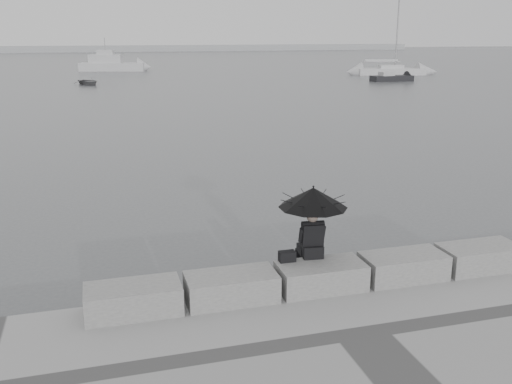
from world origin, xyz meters
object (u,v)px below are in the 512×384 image
object	(u,v)px
seated_person	(313,205)
small_motorboat	(392,78)
sailboat_right	(391,71)
dinghy	(88,82)
motor_cruiser	(113,64)

from	to	relation	value
seated_person	small_motorboat	size ratio (longest dim) A/B	0.30
sailboat_right	dinghy	xyz separation A→B (m)	(-36.22, -4.25, -0.24)
seated_person	dinghy	xyz separation A→B (m)	(-4.04, 51.22, -1.75)
small_motorboat	dinghy	world-z (taller)	small_motorboat
sailboat_right	motor_cruiser	distance (m)	37.09
seated_person	sailboat_right	bearing A→B (deg)	66.96
motor_cruiser	seated_person	bearing A→B (deg)	-76.58
seated_person	small_motorboat	xyz separation A→B (m)	(27.54, 46.77, -1.71)
sailboat_right	dinghy	bearing A→B (deg)	-160.46
motor_cruiser	dinghy	bearing A→B (deg)	-85.94
seated_person	small_motorboat	bearing A→B (deg)	66.59
sailboat_right	small_motorboat	xyz separation A→B (m)	(-4.64, -8.70, -0.20)
sailboat_right	small_motorboat	world-z (taller)	sailboat_right
dinghy	small_motorboat	bearing A→B (deg)	-34.28
sailboat_right	seated_person	bearing A→B (deg)	-107.28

